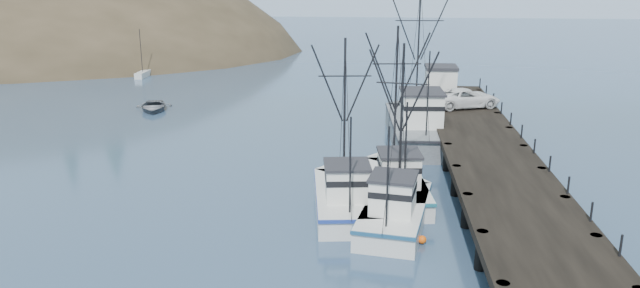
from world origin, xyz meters
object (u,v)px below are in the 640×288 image
object	(u,v)px
work_vessel	(417,126)
motorboat	(153,110)
trawler_near	(396,209)
trawler_far	(395,182)
pier	(485,149)
pickup_truck	(466,98)
pier_shed	(441,80)
trawler_mid	(345,196)

from	to	relation	value
work_vessel	motorboat	size ratio (longest dim) A/B	2.91
trawler_near	trawler_far	distance (m)	4.47
pier	trawler_far	distance (m)	8.29
trawler_far	pickup_truck	xyz separation A→B (m)	(6.59, 17.06, 2.01)
work_vessel	pier_shed	size ratio (longest dim) A/B	4.71
trawler_mid	trawler_far	bearing A→B (deg)	40.58
trawler_far	pier_shed	size ratio (longest dim) A/B	3.40
trawler_mid	pier	bearing A→B (deg)	39.54
pickup_truck	motorboat	world-z (taller)	pickup_truck
pier	trawler_far	world-z (taller)	trawler_far
work_vessel	trawler_far	bearing A→B (deg)	-99.43
pier	motorboat	distance (m)	34.36
trawler_near	work_vessel	world-z (taller)	work_vessel
trawler_near	trawler_mid	size ratio (longest dim) A/B	0.99
pier	trawler_near	size ratio (longest dim) A/B	4.24
motorboat	trawler_far	bearing A→B (deg)	-58.92
pier	pier_shed	bearing A→B (deg)	94.93
pier	trawler_near	bearing A→B (deg)	-123.82
trawler_far	motorboat	bearing A→B (deg)	137.00
pier	pier_shed	world-z (taller)	pier_shed
pickup_truck	pier_shed	bearing A→B (deg)	-1.77
pier	motorboat	size ratio (longest dim) A/B	8.49
pier	motorboat	world-z (taller)	pier
trawler_near	trawler_far	size ratio (longest dim) A/B	0.95
trawler_near	motorboat	distance (m)	35.36
trawler_far	motorboat	world-z (taller)	trawler_far
trawler_mid	motorboat	size ratio (longest dim) A/B	2.02
work_vessel	pier_shed	xyz separation A→B (m)	(2.72, 9.48, 2.19)
motorboat	trawler_near	bearing A→B (deg)	-64.31
motorboat	work_vessel	bearing A→B (deg)	-34.90
pier	trawler_far	xyz separation A→B (m)	(-6.40, -5.19, -0.87)
work_vessel	pickup_truck	distance (m)	6.14
pier	trawler_near	distance (m)	11.66
trawler_near	pickup_truck	xyz separation A→B (m)	(6.66, 21.53, 2.01)
trawler_mid	trawler_far	distance (m)	4.02
trawler_far	work_vessel	xyz separation A→B (m)	(2.18, 13.11, 0.41)
trawler_far	pier	bearing A→B (deg)	39.03
trawler_near	pickup_truck	size ratio (longest dim) A/B	1.73
trawler_mid	work_vessel	bearing A→B (deg)	71.60
pickup_truck	pier	bearing A→B (deg)	160.28
trawler_near	pier_shed	distance (m)	27.63
pier_shed	motorboat	size ratio (longest dim) A/B	0.62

